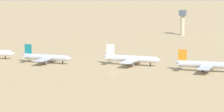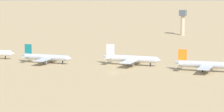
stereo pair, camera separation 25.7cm
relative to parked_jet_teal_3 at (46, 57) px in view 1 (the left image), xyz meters
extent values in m
plane|color=tan|center=(46.38, -19.49, -3.41)|extent=(4000.00, 4000.00, 0.00)
cone|color=white|center=(-24.55, 7.16, 0.20)|extent=(2.77, 3.42, 3.27)
cylinder|color=black|center=(-29.05, 6.89, -2.47)|extent=(0.60, 0.60, 1.89)
cylinder|color=silver|center=(0.31, -0.01, 0.03)|extent=(26.33, 4.22, 3.28)
cone|color=silver|center=(14.57, -0.52, 0.03)|extent=(2.57, 3.20, 3.11)
cone|color=silver|center=(-13.94, 0.50, 0.52)|extent=(3.38, 2.90, 2.79)
cube|color=#14727A|center=(-11.15, 0.40, 4.33)|extent=(4.27, 0.56, 5.33)
cube|color=silver|center=(-11.04, 3.68, 0.36)|extent=(2.82, 5.66, 0.30)
cube|color=silver|center=(-11.27, -2.88, 0.36)|extent=(2.82, 5.66, 0.30)
cube|color=silver|center=(1.13, -0.04, -0.46)|extent=(6.51, 26.41, 0.46)
cylinder|color=slate|center=(2.17, 6.07, -1.61)|extent=(3.01, 1.91, 1.80)
cylinder|color=slate|center=(1.73, -6.21, -1.61)|extent=(3.01, 1.91, 1.80)
cylinder|color=black|center=(10.28, -0.37, -2.51)|extent=(0.57, 0.57, 1.80)
cylinder|color=black|center=(-0.84, 2.00, -2.51)|extent=(0.57, 0.57, 1.80)
cylinder|color=black|center=(-0.98, -1.93, -2.51)|extent=(0.57, 0.57, 1.80)
cylinder|color=silver|center=(48.08, 7.66, 0.33)|extent=(28.57, 4.37, 3.56)
cone|color=silver|center=(63.56, 7.22, 0.33)|extent=(2.77, 3.46, 3.38)
cone|color=silver|center=(32.60, 8.10, 0.86)|extent=(3.64, 3.13, 3.03)
cube|color=white|center=(35.62, 8.01, 5.00)|extent=(4.64, 0.58, 5.79)
cube|color=silver|center=(35.73, 11.57, 0.68)|extent=(3.02, 6.13, 0.32)
cube|color=silver|center=(35.52, 4.45, 0.68)|extent=(3.02, 6.13, 0.32)
cube|color=silver|center=(48.97, 7.63, -0.21)|extent=(6.86, 28.64, 0.50)
cylinder|color=slate|center=(50.05, 14.28, -1.45)|extent=(3.26, 2.05, 1.96)
cylinder|color=slate|center=(49.67, 0.93, -1.45)|extent=(3.26, 2.05, 1.96)
cylinder|color=black|center=(58.90, 7.35, -2.43)|extent=(0.62, 0.62, 1.96)
cylinder|color=black|center=(46.81, 9.83, -2.43)|extent=(0.62, 0.62, 1.96)
cylinder|color=black|center=(46.68, 5.56, -2.43)|extent=(0.62, 0.62, 1.96)
cylinder|color=silver|center=(90.98, -0.76, 0.31)|extent=(28.42, 3.89, 3.55)
cone|color=silver|center=(75.55, -0.95, 0.85)|extent=(3.58, 3.06, 3.02)
cube|color=orange|center=(78.57, -0.91, 4.97)|extent=(4.62, 0.50, 5.77)
cube|color=silver|center=(78.52, 2.64, 0.67)|extent=(2.91, 6.07, 0.32)
cube|color=silver|center=(78.61, -4.46, 0.67)|extent=(2.91, 6.07, 0.32)
cube|color=silver|center=(91.87, -0.75, -0.22)|extent=(6.37, 28.45, 0.50)
cylinder|color=slate|center=(92.68, 5.91, -1.46)|extent=(3.22, 1.99, 1.95)
cylinder|color=slate|center=(92.84, -7.39, -1.46)|extent=(3.22, 1.99, 1.95)
cylinder|color=black|center=(89.63, 1.35, -2.44)|extent=(0.62, 0.62, 1.95)
cylinder|color=black|center=(89.68, -2.91, -2.44)|extent=(0.62, 0.62, 1.95)
cylinder|color=#C6B793|center=(41.27, 168.45, 4.22)|extent=(3.20, 3.20, 15.26)
cube|color=#4C5660|center=(41.27, 168.45, 14.00)|extent=(5.20, 5.20, 4.30)
camera|label=1|loc=(154.39, -347.94, 53.66)|focal=109.01mm
camera|label=2|loc=(154.63, -347.86, 53.66)|focal=109.01mm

